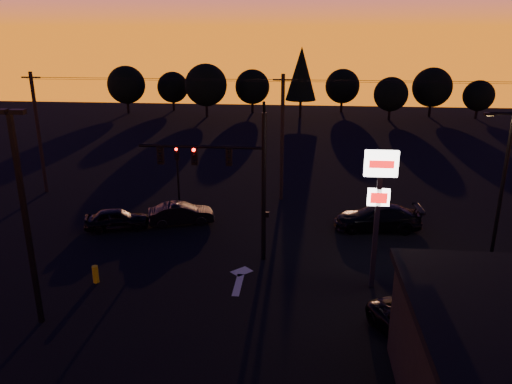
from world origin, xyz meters
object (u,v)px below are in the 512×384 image
car_mid (181,214)px  suv_parked (413,329)px  traffic_signal_mast (233,171)px  car_right (378,218)px  pylon_sign (379,191)px  streetlight (502,180)px  secondary_signal (178,168)px  parking_lot_light (24,207)px  bollard (96,274)px  car_left (117,219)px

car_mid → suv_parked: size_ratio=0.93×
traffic_signal_mast → car_right: traffic_signal_mast is taller
pylon_sign → car_mid: 13.90m
pylon_sign → streetlight: (6.91, 4.00, -0.49)m
secondary_signal → suv_parked: (13.07, -14.45, -2.24)m
car_mid → suv_parked: (12.24, -11.58, -0.06)m
car_mid → car_right: 12.40m
parking_lot_light → pylon_sign: bearing=17.2°
car_right → bollard: bearing=-64.1°
traffic_signal_mast → pylon_sign: traffic_signal_mast is taller
secondary_signal → suv_parked: 19.62m
pylon_sign → suv_parked: (1.07, -4.46, -4.30)m
pylon_sign → car_left: 16.59m
car_left → car_right: (16.16, 1.50, 0.11)m
traffic_signal_mast → streetlight: size_ratio=1.07×
streetlight → pylon_sign: bearing=-149.9°
secondary_signal → car_left: size_ratio=1.11×
parking_lot_light → car_right: size_ratio=1.72×
parking_lot_light → car_right: 20.20m
pylon_sign → bollard: pylon_sign is taller
streetlight → car_left: size_ratio=2.05×
car_right → car_mid: bearing=-92.2°
traffic_signal_mast → car_mid: size_ratio=2.08×
traffic_signal_mast → secondary_signal: size_ratio=1.97×
secondary_signal → parking_lot_light: parking_lot_light is taller
car_mid → streetlight: bearing=-117.6°
traffic_signal_mast → bollard: traffic_signal_mast is taller
parking_lot_light → bollard: parking_lot_light is taller
traffic_signal_mast → secondary_signal: (-4.90, 7.49, -2.07)m
secondary_signal → pylon_sign: bearing=-39.8°
parking_lot_light → streetlight: (21.41, 8.50, -0.85)m
secondary_signal → streetlight: 19.89m
car_mid → car_right: car_right is taller
traffic_signal_mast → suv_parked: 11.57m
bollard → secondary_signal: bearing=81.9°
traffic_signal_mast → bollard: 8.56m
parking_lot_light → car_right: parking_lot_light is taller
streetlight → car_left: bearing=175.2°
secondary_signal → car_left: 5.53m
secondary_signal → traffic_signal_mast: bearing=-56.8°
secondary_signal → car_right: secondary_signal is taller
car_left → suv_parked: bearing=-138.9°
parking_lot_light → suv_parked: parking_lot_light is taller
car_left → car_right: car_right is taller
pylon_sign → car_left: pylon_sign is taller
traffic_signal_mast → parking_lot_light: (-7.40, -6.99, 0.33)m
streetlight → bollard: bearing=-166.5°
secondary_signal → bollard: secondary_signal is taller
streetlight → car_mid: bearing=170.2°
traffic_signal_mast → parking_lot_light: size_ratio=0.94×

